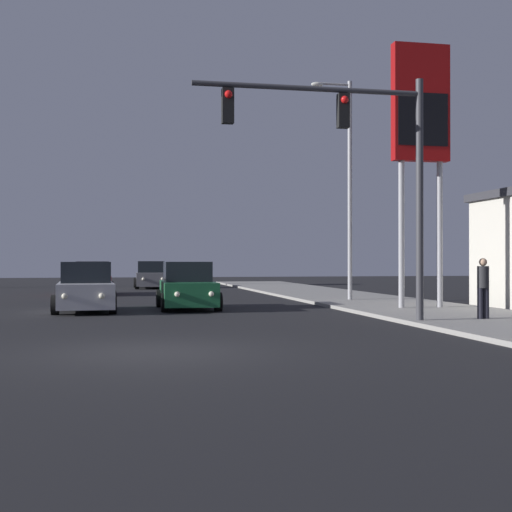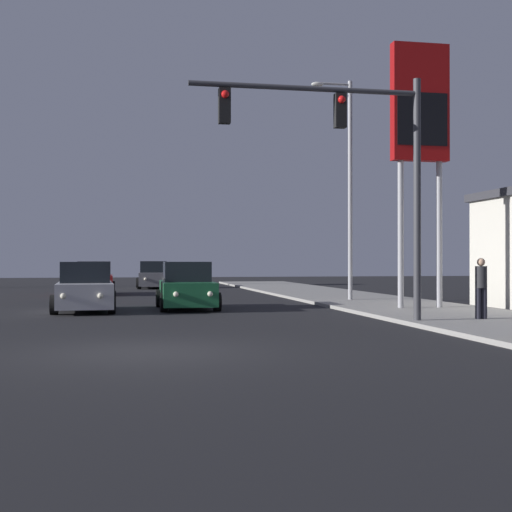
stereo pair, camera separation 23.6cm
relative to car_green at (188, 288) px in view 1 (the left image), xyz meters
name	(u,v)px [view 1 (the left image)]	position (x,y,z in m)	size (l,w,h in m)	color
ground_plane	(151,352)	(-1.90, -11.72, -0.76)	(120.00, 120.00, 0.00)	black
sidewalk_right	(408,308)	(7.60, -1.72, -0.70)	(5.00, 60.00, 0.12)	gray
car_green	(188,288)	(0.00, 0.00, 0.00)	(2.04, 4.33, 1.68)	#195933
car_silver	(86,289)	(-3.50, -0.54, 0.00)	(2.04, 4.34, 1.68)	#B7B7BC
car_grey	(151,276)	(-0.27, 19.33, 0.00)	(2.04, 4.33, 1.68)	slate
car_red	(93,280)	(-3.59, 11.55, 0.00)	(2.04, 4.32, 1.68)	maroon
traffic_light_mast	(359,149)	(3.77, -7.34, 3.91)	(6.26, 0.36, 6.50)	#38383D
street_lamp	(347,178)	(6.85, 2.70, 4.36)	(1.74, 0.24, 9.00)	#99999E
gas_station_sign	(421,117)	(7.71, -2.55, 5.86)	(2.00, 0.42, 9.00)	#99999E
pedestrian_on_sidewalk	(483,286)	(7.40, -7.28, 0.27)	(0.34, 0.32, 1.67)	#23232D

